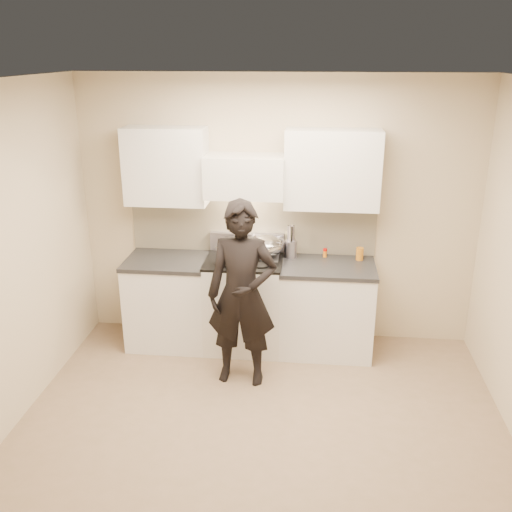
% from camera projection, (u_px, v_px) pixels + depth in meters
% --- Properties ---
extents(ground_plane, '(4.00, 4.00, 0.00)m').
position_uv_depth(ground_plane, '(260.00, 432.00, 4.59)').
color(ground_plane, '#876E58').
extents(room_shell, '(4.04, 3.54, 2.70)m').
position_uv_depth(room_shell, '(258.00, 228.00, 4.40)').
color(room_shell, '#C0AE91').
rests_on(room_shell, ground).
extents(stove, '(0.76, 0.65, 0.96)m').
position_uv_depth(stove, '(244.00, 303.00, 5.79)').
color(stove, silver).
rests_on(stove, ground).
extents(counter_right, '(0.92, 0.67, 0.92)m').
position_uv_depth(counter_right, '(326.00, 307.00, 5.71)').
color(counter_right, silver).
rests_on(counter_right, ground).
extents(counter_left, '(0.82, 0.67, 0.92)m').
position_uv_depth(counter_left, '(169.00, 301.00, 5.87)').
color(counter_left, silver).
rests_on(counter_left, ground).
extents(wok, '(0.39, 0.47, 0.31)m').
position_uv_depth(wok, '(265.00, 245.00, 5.66)').
color(wok, '#B5B5BD').
rests_on(wok, stove).
extents(stock_pot, '(0.29, 0.29, 0.15)m').
position_uv_depth(stock_pot, '(229.00, 255.00, 5.47)').
color(stock_pot, '#B5B5BD').
rests_on(stock_pot, stove).
extents(utensil_crock, '(0.12, 0.12, 0.33)m').
position_uv_depth(utensil_crock, '(290.00, 248.00, 5.72)').
color(utensil_crock, '#B1AEC6').
rests_on(utensil_crock, counter_right).
extents(spice_jar, '(0.04, 0.04, 0.09)m').
position_uv_depth(spice_jar, '(325.00, 253.00, 5.75)').
color(spice_jar, orange).
rests_on(spice_jar, counter_right).
extents(oil_glass, '(0.07, 0.07, 0.13)m').
position_uv_depth(oil_glass, '(360.00, 254.00, 5.66)').
color(oil_glass, '#BC6F17').
rests_on(oil_glass, counter_right).
extents(person, '(0.64, 0.44, 1.71)m').
position_uv_depth(person, '(242.00, 295.00, 5.04)').
color(person, black).
rests_on(person, ground).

